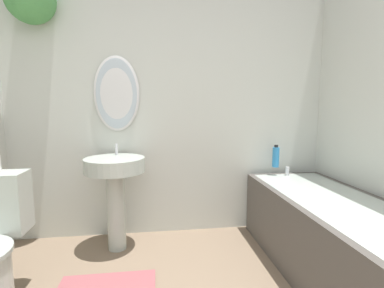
{
  "coord_description": "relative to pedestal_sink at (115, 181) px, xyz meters",
  "views": [
    {
      "loc": [
        -0.16,
        -0.29,
        1.17
      ],
      "look_at": [
        0.07,
        1.41,
        0.95
      ],
      "focal_mm": 26.0,
      "sensor_mm": 36.0,
      "label": 1
    }
  ],
  "objects": [
    {
      "name": "wall_back",
      "position": [
        0.36,
        0.29,
        0.72
      ],
      "size": [
        2.99,
        0.38,
        2.4
      ],
      "color": "silver",
      "rests_on": "ground_plane"
    },
    {
      "name": "bathtub",
      "position": [
        1.56,
        -0.61,
        -0.29
      ],
      "size": [
        0.7,
        1.69,
        0.63
      ],
      "color": "#4C4742",
      "rests_on": "ground_plane"
    },
    {
      "name": "pedestal_sink",
      "position": [
        0.0,
        0.0,
        0.0
      ],
      "size": [
        0.48,
        0.48,
        0.88
      ],
      "color": "#B2BCB2",
      "rests_on": "ground_plane"
    },
    {
      "name": "shampoo_bottle",
      "position": [
        1.45,
        0.15,
        0.14
      ],
      "size": [
        0.06,
        0.06,
        0.21
      ],
      "color": "#2D84C6",
      "rests_on": "bathtub"
    }
  ]
}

